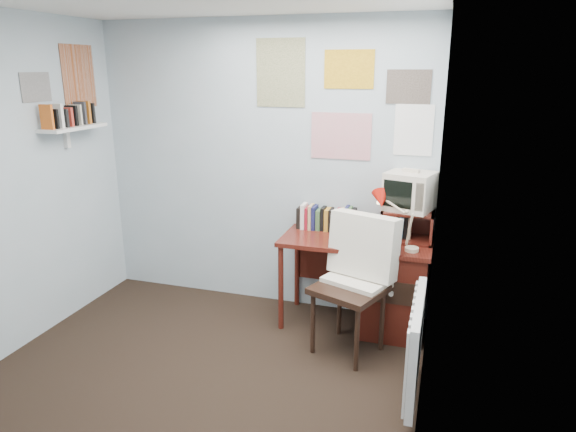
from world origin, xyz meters
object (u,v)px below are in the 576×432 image
(desk_chair, at_px, (349,290))
(radiator, at_px, (416,345))
(tv_riser, at_px, (407,225))
(crt_tv, at_px, (410,189))
(desk_lamp, at_px, (413,227))
(wall_shelf, at_px, (73,128))
(desk, at_px, (387,284))

(desk_chair, relative_size, radiator, 1.28)
(tv_riser, bearing_deg, desk_chair, -123.43)
(tv_riser, xyz_separation_m, crt_tv, (0.00, 0.02, 0.29))
(crt_tv, bearing_deg, desk_lamp, -61.77)
(tv_riser, xyz_separation_m, wall_shelf, (-2.69, -0.49, 0.74))
(crt_tv, bearing_deg, desk_chair, -106.73)
(desk_lamp, relative_size, radiator, 0.47)
(desk_chair, distance_m, tv_riser, 0.75)
(radiator, relative_size, wall_shelf, 1.29)
(desk_lamp, bearing_deg, desk_chair, -130.71)
(tv_riser, bearing_deg, radiator, -80.72)
(desk_lamp, distance_m, tv_riser, 0.27)
(desk, xyz_separation_m, crt_tv, (0.12, 0.13, 0.77))
(desk_lamp, height_order, radiator, desk_lamp)
(crt_tv, relative_size, radiator, 0.43)
(desk, xyz_separation_m, desk_lamp, (0.18, -0.14, 0.54))
(wall_shelf, bearing_deg, crt_tv, 10.73)
(tv_riser, height_order, radiator, tv_riser)
(desk_chair, height_order, radiator, desk_chair)
(desk_lamp, xyz_separation_m, tv_riser, (-0.06, 0.25, -0.06))
(desk_chair, height_order, wall_shelf, wall_shelf)
(desk, relative_size, tv_riser, 3.00)
(desk_chair, distance_m, desk_lamp, 0.67)
(radiator, xyz_separation_m, wall_shelf, (-2.86, 0.55, 1.20))
(crt_tv, bearing_deg, wall_shelf, -153.41)
(tv_riser, height_order, wall_shelf, wall_shelf)
(tv_riser, xyz_separation_m, radiator, (0.17, -1.04, -0.47))
(crt_tv, height_order, wall_shelf, wall_shelf)
(desk, relative_size, wall_shelf, 1.94)
(desk, bearing_deg, radiator, -72.76)
(desk, bearing_deg, desk_chair, -118.99)
(desk_chair, height_order, tv_riser, desk_chair)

